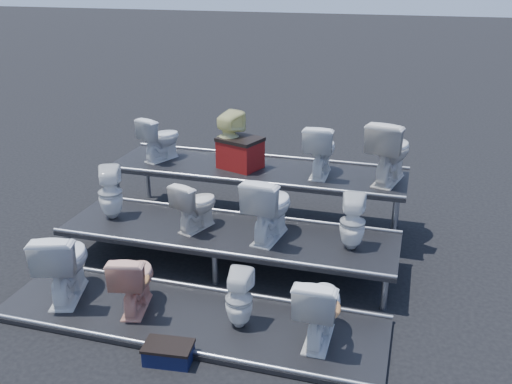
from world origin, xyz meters
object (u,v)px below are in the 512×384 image
(toilet_4, at_px, (110,193))
(toilet_0, at_px, (64,262))
(toilet_7, at_px, (353,222))
(toilet_11, at_px, (390,151))
(toilet_6, at_px, (269,207))
(toilet_1, at_px, (134,279))
(toilet_9, at_px, (229,139))
(toilet_2, at_px, (239,299))
(red_crate, at_px, (240,154))
(step_stool, at_px, (169,354))
(toilet_5, at_px, (196,205))
(toilet_8, at_px, (160,138))
(toilet_10, at_px, (320,149))
(toilet_3, at_px, (319,306))

(toilet_4, bearing_deg, toilet_0, 71.72)
(toilet_7, bearing_deg, toilet_11, -106.28)
(toilet_0, distance_m, toilet_6, 2.42)
(toilet_1, distance_m, toilet_9, 2.74)
(toilet_9, height_order, toilet_11, toilet_11)
(toilet_0, bearing_deg, toilet_9, -129.31)
(toilet_2, height_order, red_crate, red_crate)
(red_crate, bearing_deg, toilet_11, 20.19)
(step_stool, bearing_deg, toilet_9, 91.89)
(toilet_5, height_order, toilet_8, toilet_8)
(toilet_7, height_order, red_crate, red_crate)
(toilet_0, height_order, toilet_10, toilet_10)
(toilet_1, distance_m, red_crate, 2.68)
(toilet_4, height_order, step_stool, toilet_4)
(toilet_1, distance_m, step_stool, 1.02)
(toilet_1, xyz_separation_m, toilet_5, (0.21, 1.30, 0.37))
(toilet_5, xyz_separation_m, toilet_9, (0.00, 1.30, 0.48))
(toilet_1, distance_m, toilet_6, 1.80)
(toilet_7, bearing_deg, toilet_4, -3.58)
(red_crate, distance_m, step_stool, 3.40)
(toilet_6, relative_size, toilet_8, 1.24)
(toilet_3, bearing_deg, toilet_11, -99.23)
(toilet_8, xyz_separation_m, step_stool, (1.54, -3.27, -1.11))
(toilet_3, relative_size, step_stool, 1.70)
(toilet_6, bearing_deg, toilet_9, -46.60)
(step_stool, bearing_deg, toilet_2, 47.02)
(toilet_8, distance_m, red_crate, 1.25)
(toilet_1, bearing_deg, toilet_8, -84.14)
(toilet_6, xyz_separation_m, toilet_7, (1.00, 0.00, -0.08))
(toilet_1, xyz_separation_m, toilet_7, (2.16, 1.30, 0.38))
(toilet_3, bearing_deg, toilet_2, 0.25)
(toilet_7, height_order, toilet_11, toilet_11)
(toilet_9, relative_size, step_stool, 1.76)
(toilet_2, bearing_deg, toilet_5, -55.16)
(toilet_2, relative_size, red_crate, 1.16)
(toilet_1, distance_m, toilet_2, 1.19)
(toilet_2, bearing_deg, toilet_10, -99.58)
(toilet_4, distance_m, toilet_6, 2.14)
(toilet_4, height_order, toilet_6, toilet_6)
(toilet_7, height_order, step_stool, toilet_7)
(toilet_6, bearing_deg, red_crate, -51.39)
(toilet_9, xyz_separation_m, red_crate, (0.18, -0.03, -0.20))
(toilet_0, bearing_deg, toilet_1, 162.98)
(toilet_6, distance_m, toilet_8, 2.41)
(toilet_6, height_order, toilet_7, toilet_6)
(toilet_5, xyz_separation_m, red_crate, (0.18, 1.27, 0.28))
(toilet_2, distance_m, toilet_10, 2.76)
(toilet_7, relative_size, step_stool, 1.47)
(toilet_2, bearing_deg, red_crate, -74.87)
(toilet_1, relative_size, toilet_10, 0.97)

